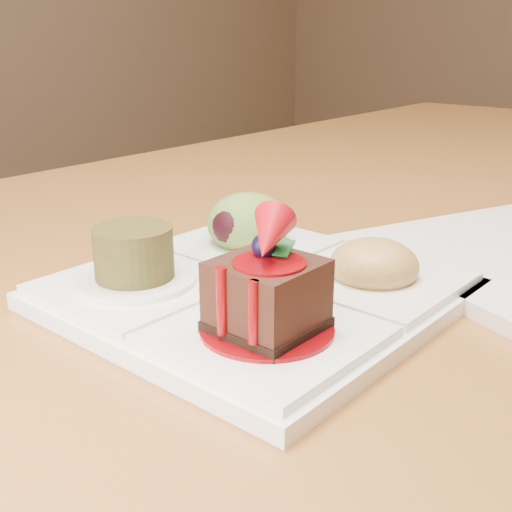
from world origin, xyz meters
The scene contains 2 objects.
dining_table centered at (0.00, 0.00, 0.68)m, with size 1.00×1.80×0.75m.
sampler_plate centered at (0.02, -0.44, 0.77)m, with size 0.25×0.25×0.10m.
Camera 1 is at (0.29, -0.77, 0.93)m, focal length 45.00 mm.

